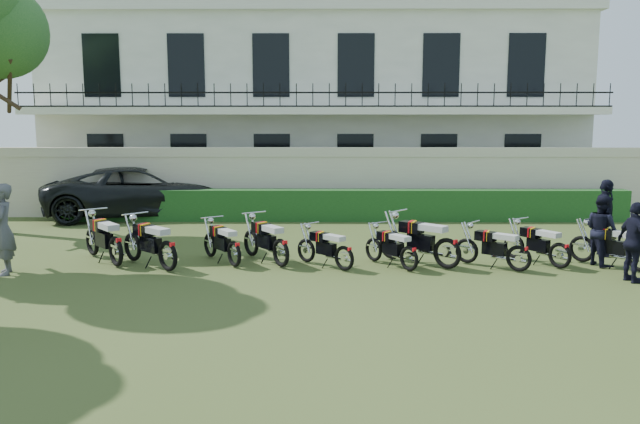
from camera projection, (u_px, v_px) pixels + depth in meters
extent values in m
plane|color=#36431B|center=(306.00, 277.00, 12.84)|extent=(100.00, 100.00, 0.00)
cube|color=beige|center=(313.00, 187.00, 20.60)|extent=(30.00, 0.30, 2.00)
cube|color=beige|center=(313.00, 152.00, 20.43)|extent=(30.00, 0.35, 0.30)
cube|color=#174118|center=(343.00, 205.00, 19.88)|extent=(18.00, 0.60, 1.00)
cube|color=white|center=(315.00, 113.00, 26.17)|extent=(20.00, 8.00, 7.00)
cube|color=white|center=(315.00, 22.00, 25.63)|extent=(20.40, 8.40, 0.40)
cube|color=white|center=(313.00, 111.00, 21.52)|extent=(20.00, 1.40, 0.25)
cube|color=black|center=(313.00, 93.00, 20.79)|extent=(20.00, 0.05, 0.05)
cube|color=black|center=(313.00, 106.00, 20.86)|extent=(20.00, 0.05, 0.05)
cube|color=black|center=(107.00, 164.00, 22.56)|extent=(1.30, 0.12, 2.20)
cube|color=black|center=(102.00, 66.00, 22.05)|extent=(1.30, 0.12, 2.20)
cube|color=black|center=(189.00, 164.00, 22.54)|extent=(1.30, 0.12, 2.20)
cube|color=black|center=(186.00, 65.00, 22.03)|extent=(1.30, 0.12, 2.20)
cube|color=black|center=(272.00, 164.00, 22.52)|extent=(1.30, 0.12, 2.20)
cube|color=black|center=(271.00, 65.00, 22.01)|extent=(1.30, 0.12, 2.20)
cube|color=black|center=(355.00, 164.00, 22.50)|extent=(1.30, 0.12, 2.20)
cube|color=black|center=(356.00, 65.00, 21.99)|extent=(1.30, 0.12, 2.20)
cube|color=black|center=(438.00, 165.00, 22.48)|extent=(1.30, 0.12, 2.20)
cube|color=black|center=(441.00, 65.00, 21.97)|extent=(1.30, 0.12, 2.20)
cube|color=black|center=(521.00, 165.00, 22.46)|extent=(1.30, 0.12, 2.20)
cube|color=black|center=(526.00, 65.00, 21.95)|extent=(1.30, 0.12, 2.20)
sphere|color=#265C25|center=(0.00, 31.00, 17.21)|extent=(2.60, 2.60, 2.60)
torus|color=black|center=(129.00, 258.00, 13.03)|extent=(0.51, 0.58, 0.67)
torus|color=black|center=(104.00, 248.00, 14.12)|extent=(0.51, 0.58, 0.67)
cube|color=black|center=(117.00, 246.00, 13.51)|extent=(0.54, 0.59, 0.33)
cube|color=black|center=(112.00, 231.00, 13.66)|extent=(0.54, 0.56, 0.24)
cube|color=red|center=(111.00, 230.00, 13.66)|extent=(0.22, 0.30, 0.25)
cube|color=#FFB40D|center=(113.00, 231.00, 13.61)|extent=(0.20, 0.28, 0.25)
cube|color=#BCBCBC|center=(121.00, 232.00, 13.23)|extent=(0.59, 0.63, 0.13)
cylinder|color=silver|center=(105.00, 214.00, 13.88)|extent=(0.53, 0.45, 0.03)
torus|color=black|center=(187.00, 263.00, 12.68)|extent=(0.55, 0.52, 0.66)
torus|color=black|center=(150.00, 253.00, 13.63)|extent=(0.55, 0.52, 0.66)
cube|color=black|center=(169.00, 250.00, 13.09)|extent=(0.57, 0.55, 0.32)
cube|color=black|center=(162.00, 235.00, 13.22)|extent=(0.55, 0.54, 0.24)
cube|color=red|center=(162.00, 235.00, 13.21)|extent=(0.19, 0.30, 0.25)
cube|color=#FFB40D|center=(164.00, 235.00, 13.17)|extent=(0.16, 0.29, 0.25)
cube|color=#BCBCBC|center=(176.00, 236.00, 12.84)|extent=(0.61, 0.59, 0.13)
cylinder|color=silver|center=(152.00, 218.00, 13.40)|extent=(0.46, 0.50, 0.03)
torus|color=black|center=(248.00, 260.00, 13.07)|extent=(0.40, 0.51, 0.57)
torus|color=black|center=(222.00, 250.00, 14.05)|extent=(0.40, 0.51, 0.57)
cube|color=black|center=(235.00, 249.00, 13.50)|extent=(0.44, 0.52, 0.28)
cube|color=black|center=(230.00, 236.00, 13.64)|extent=(0.44, 0.48, 0.21)
cube|color=red|center=(230.00, 236.00, 13.64)|extent=(0.21, 0.25, 0.22)
cube|color=#FFB40D|center=(232.00, 236.00, 13.59)|extent=(0.18, 0.23, 0.22)
cube|color=#BCBCBC|center=(240.00, 238.00, 13.25)|extent=(0.48, 0.55, 0.11)
cylinder|color=silver|center=(224.00, 222.00, 13.84)|extent=(0.47, 0.35, 0.03)
torus|color=black|center=(298.00, 260.00, 12.99)|extent=(0.44, 0.57, 0.63)
torus|color=black|center=(265.00, 249.00, 14.08)|extent=(0.44, 0.57, 0.63)
cube|color=black|center=(282.00, 248.00, 13.47)|extent=(0.48, 0.57, 0.31)
cube|color=black|center=(276.00, 233.00, 13.62)|extent=(0.49, 0.53, 0.23)
cube|color=red|center=(276.00, 233.00, 13.62)|extent=(0.23, 0.28, 0.24)
cube|color=#FFB40D|center=(278.00, 233.00, 13.57)|extent=(0.20, 0.26, 0.24)
cube|color=#BCBCBC|center=(289.00, 235.00, 13.20)|extent=(0.53, 0.61, 0.12)
cylinder|color=silver|center=(269.00, 217.00, 13.84)|extent=(0.52, 0.38, 0.03)
torus|color=black|center=(365.00, 264.00, 12.83)|extent=(0.44, 0.43, 0.54)
torus|color=black|center=(325.00, 255.00, 13.62)|extent=(0.44, 0.43, 0.54)
cube|color=black|center=(346.00, 254.00, 13.18)|extent=(0.46, 0.45, 0.26)
cube|color=black|center=(339.00, 241.00, 13.28)|extent=(0.45, 0.44, 0.19)
cube|color=red|center=(339.00, 241.00, 13.28)|extent=(0.16, 0.25, 0.20)
cube|color=#FFB40D|center=(341.00, 241.00, 13.24)|extent=(0.14, 0.24, 0.20)
cube|color=#BCBCBC|center=(354.00, 242.00, 12.97)|extent=(0.50, 0.49, 0.11)
cylinder|color=silver|center=(329.00, 227.00, 13.44)|extent=(0.38, 0.40, 0.03)
torus|color=black|center=(429.00, 265.00, 12.74)|extent=(0.38, 0.48, 0.54)
torus|color=black|center=(391.00, 255.00, 13.66)|extent=(0.38, 0.48, 0.54)
cube|color=black|center=(411.00, 254.00, 13.14)|extent=(0.41, 0.48, 0.26)
cube|color=black|center=(404.00, 241.00, 13.27)|extent=(0.42, 0.46, 0.19)
cube|color=red|center=(404.00, 241.00, 13.27)|extent=(0.19, 0.24, 0.20)
cube|color=#FFB40D|center=(406.00, 241.00, 13.22)|extent=(0.17, 0.22, 0.20)
cube|color=#BCBCBC|center=(419.00, 243.00, 12.91)|extent=(0.46, 0.52, 0.11)
cylinder|color=silver|center=(395.00, 227.00, 13.46)|extent=(0.44, 0.33, 0.03)
torus|color=black|center=(478.00, 260.00, 12.88)|extent=(0.58, 0.52, 0.68)
torus|color=black|center=(418.00, 250.00, 13.83)|extent=(0.58, 0.52, 0.68)
cube|color=black|center=(450.00, 248.00, 13.29)|extent=(0.59, 0.55, 0.33)
cube|color=black|center=(440.00, 232.00, 13.42)|extent=(0.57, 0.55, 0.24)
cube|color=red|center=(440.00, 232.00, 13.41)|extent=(0.19, 0.31, 0.26)
cube|color=#FFB40D|center=(442.00, 232.00, 13.37)|extent=(0.16, 0.30, 0.26)
cube|color=#BCBCBC|center=(463.00, 233.00, 13.04)|extent=(0.64, 0.60, 0.13)
cylinder|color=silver|center=(426.00, 215.00, 13.60)|extent=(0.46, 0.52, 0.03)
torus|color=black|center=(547.00, 264.00, 12.75)|extent=(0.49, 0.43, 0.57)
torus|color=black|center=(492.00, 256.00, 13.53)|extent=(0.49, 0.43, 0.57)
cube|color=black|center=(521.00, 254.00, 13.09)|extent=(0.50, 0.46, 0.28)
cube|color=black|center=(512.00, 241.00, 13.19)|extent=(0.47, 0.45, 0.20)
cube|color=red|center=(512.00, 240.00, 13.19)|extent=(0.16, 0.26, 0.21)
cube|color=#FFB40D|center=(514.00, 240.00, 13.15)|extent=(0.13, 0.25, 0.21)
cube|color=#BCBCBC|center=(533.00, 242.00, 12.89)|extent=(0.53, 0.50, 0.11)
cylinder|color=silver|center=(499.00, 226.00, 13.34)|extent=(0.38, 0.44, 0.03)
torus|color=black|center=(585.00, 262.00, 12.93)|extent=(0.39, 0.51, 0.57)
torus|color=black|center=(536.00, 252.00, 13.92)|extent=(0.39, 0.51, 0.57)
cube|color=black|center=(562.00, 251.00, 13.36)|extent=(0.43, 0.52, 0.28)
cube|color=black|center=(554.00, 238.00, 13.50)|extent=(0.44, 0.48, 0.20)
cube|color=red|center=(554.00, 237.00, 13.50)|extent=(0.21, 0.25, 0.21)
cube|color=#FFB40D|center=(556.00, 238.00, 13.46)|extent=(0.18, 0.23, 0.21)
cube|color=#BCBCBC|center=(573.00, 239.00, 13.12)|extent=(0.47, 0.55, 0.11)
cylinder|color=silver|center=(543.00, 223.00, 13.70)|extent=(0.47, 0.34, 0.03)
torus|color=black|center=(611.00, 255.00, 13.55)|extent=(0.47, 0.50, 0.60)
cube|color=black|center=(634.00, 239.00, 13.15)|extent=(0.49, 0.50, 0.22)
cube|color=red|center=(634.00, 238.00, 13.15)|extent=(0.19, 0.27, 0.23)
cube|color=#FFB40D|center=(637.00, 239.00, 13.11)|extent=(0.17, 0.26, 0.23)
cylinder|color=silver|center=(620.00, 223.00, 13.34)|extent=(0.45, 0.42, 0.03)
imported|color=black|center=(140.00, 192.00, 20.65)|extent=(6.56, 4.28, 1.68)
imported|color=#59595E|center=(3.00, 229.00, 12.91)|extent=(0.69, 0.82, 1.90)
imported|color=black|center=(635.00, 242.00, 12.30)|extent=(0.56, 1.00, 1.61)
imported|color=black|center=(602.00, 230.00, 13.71)|extent=(0.76, 0.89, 1.59)
imported|color=black|center=(605.00, 218.00, 14.66)|extent=(0.70, 1.15, 1.82)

